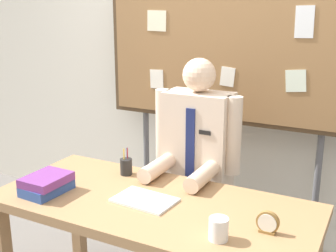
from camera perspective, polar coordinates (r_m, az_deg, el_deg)
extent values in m
cube|color=silver|center=(3.10, 9.04, 9.46)|extent=(6.40, 0.08, 2.70)
cube|color=#9E754C|center=(2.20, -2.06, -10.51)|extent=(1.63, 0.74, 0.05)
cube|color=#9E754C|center=(2.98, -11.91, -11.30)|extent=(0.07, 0.07, 0.68)
cube|color=#2D2D33|center=(2.87, 3.75, -14.79)|extent=(0.34, 0.30, 0.44)
cube|color=beige|center=(2.62, 3.97, -3.53)|extent=(0.40, 0.22, 0.75)
sphere|color=beige|center=(2.51, 4.18, 6.81)|extent=(0.20, 0.20, 0.20)
cylinder|color=beige|center=(2.66, -0.69, 0.00)|extent=(0.09, 0.09, 0.46)
cylinder|color=beige|center=(2.48, 8.72, -1.31)|extent=(0.09, 0.09, 0.46)
cylinder|color=beige|center=(2.47, -1.47, -5.59)|extent=(0.09, 0.30, 0.09)
cylinder|color=beige|center=(2.36, 4.53, -6.71)|extent=(0.09, 0.30, 0.09)
cube|color=navy|center=(2.50, 2.95, -3.08)|extent=(0.06, 0.01, 0.48)
cube|color=black|center=(2.44, 4.91, -0.89)|extent=(0.07, 0.01, 0.02)
cube|color=#4C3823|center=(2.90, 7.78, 10.06)|extent=(1.76, 0.05, 0.99)
cube|color=olive|center=(2.89, 7.70, 10.04)|extent=(1.70, 0.04, 0.93)
cylinder|color=#59595E|center=(3.41, -2.86, -5.11)|extent=(0.04, 0.04, 0.93)
cylinder|color=#59595E|center=(3.02, 19.02, -8.82)|extent=(0.04, 0.04, 0.93)
cube|color=white|center=(2.73, 17.69, 13.05)|extent=(0.11, 0.00, 0.19)
cube|color=silver|center=(2.77, 16.62, 5.76)|extent=(0.14, 0.00, 0.15)
cube|color=white|center=(2.88, 7.91, 6.50)|extent=(0.11, 0.00, 0.13)
cube|color=#F4EFCC|center=(3.07, -1.51, 13.81)|extent=(0.15, 0.00, 0.14)
cube|color=white|center=(3.11, -1.51, 6.26)|extent=(0.11, 0.00, 0.14)
cube|color=#2D4C99|center=(2.36, -15.80, -7.90)|extent=(0.18, 0.26, 0.05)
cube|color=#72337F|center=(2.33, -15.86, -6.86)|extent=(0.19, 0.24, 0.04)
cube|color=white|center=(2.19, -3.13, -9.79)|extent=(0.32, 0.22, 0.01)
cylinder|color=olive|center=(1.93, 13.14, -12.33)|extent=(0.10, 0.02, 0.10)
cylinder|color=white|center=(1.92, 13.04, -12.50)|extent=(0.08, 0.00, 0.08)
cube|color=olive|center=(1.95, 13.06, -13.47)|extent=(0.07, 0.04, 0.01)
cylinder|color=white|center=(1.85, 6.74, -13.43)|extent=(0.08, 0.08, 0.10)
cylinder|color=#262626|center=(2.51, -5.58, -5.40)|extent=(0.07, 0.07, 0.09)
cylinder|color=#263399|center=(2.50, -5.44, -4.47)|extent=(0.01, 0.01, 0.15)
cylinder|color=maroon|center=(2.50, -5.40, -4.48)|extent=(0.01, 0.01, 0.15)
cylinder|color=gold|center=(2.49, -5.86, -4.59)|extent=(0.01, 0.01, 0.15)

